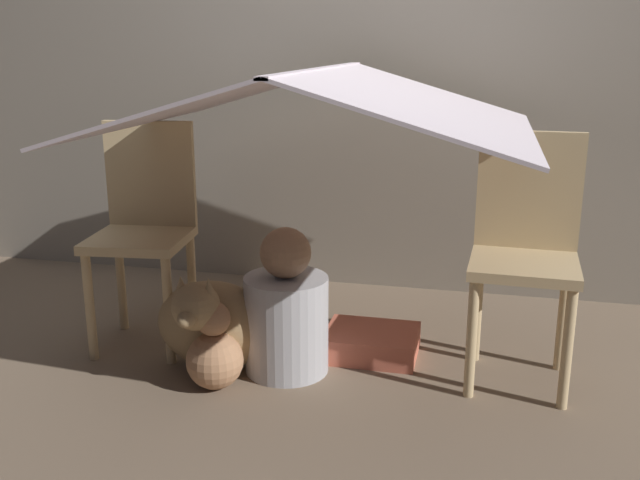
{
  "coord_description": "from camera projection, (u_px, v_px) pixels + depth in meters",
  "views": [
    {
      "loc": [
        0.57,
        -2.36,
        1.19
      ],
      "look_at": [
        0.0,
        0.09,
        0.49
      ],
      "focal_mm": 40.0,
      "sensor_mm": 36.0,
      "label": 1
    }
  ],
  "objects": [
    {
      "name": "person_front",
      "position": [
        286.0,
        314.0,
        2.62
      ],
      "size": [
        0.31,
        0.31,
        0.55
      ],
      "color": "#B2B2B7",
      "rests_on": "ground_plane"
    },
    {
      "name": "chair_left",
      "position": [
        145.0,
        223.0,
        2.83
      ],
      "size": [
        0.4,
        0.4,
        0.89
      ],
      "rotation": [
        0.0,
        0.0,
        0.11
      ],
      "color": "#D1B27F",
      "rests_on": "ground_plane"
    },
    {
      "name": "ground_plane",
      "position": [
        314.0,
        372.0,
        2.66
      ],
      "size": [
        8.8,
        8.8,
        0.0
      ],
      "primitive_type": "plane",
      "color": "#7A6651"
    },
    {
      "name": "dog",
      "position": [
        213.0,
        322.0,
        2.63
      ],
      "size": [
        0.45,
        0.41,
        0.41
      ],
      "color": "#9E7F56",
      "rests_on": "ground_plane"
    },
    {
      "name": "wall_back",
      "position": [
        367.0,
        28.0,
        3.31
      ],
      "size": [
        7.0,
        0.05,
        2.5
      ],
      "color": "gray",
      "rests_on": "ground_plane"
    },
    {
      "name": "plush_toy",
      "position": [
        215.0,
        353.0,
        2.51
      ],
      "size": [
        0.2,
        0.2,
        0.32
      ],
      "color": "tan",
      "rests_on": "ground_plane"
    },
    {
      "name": "sheet_canopy",
      "position": [
        320.0,
        100.0,
        2.48
      ],
      "size": [
        1.46,
        1.33,
        0.22
      ],
      "color": "silver"
    },
    {
      "name": "chair_right",
      "position": [
        525.0,
        247.0,
        2.51
      ],
      "size": [
        0.38,
        0.38,
        0.89
      ],
      "rotation": [
        0.0,
        0.0,
        -0.04
      ],
      "color": "#D1B27F",
      "rests_on": "ground_plane"
    },
    {
      "name": "floor_cushion",
      "position": [
        371.0,
        343.0,
        2.8
      ],
      "size": [
        0.36,
        0.29,
        0.1
      ],
      "color": "#CC664C",
      "rests_on": "ground_plane"
    }
  ]
}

